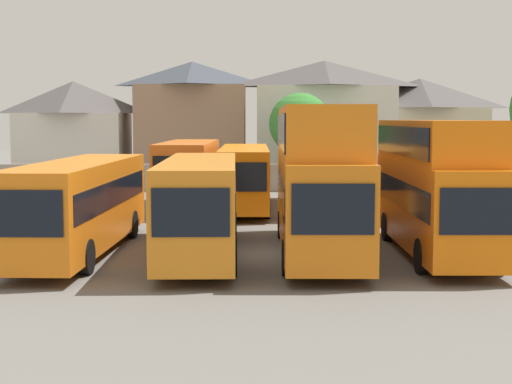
# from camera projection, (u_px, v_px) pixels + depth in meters

# --- Properties ---
(ground) EXTENTS (140.00, 140.00, 0.00)m
(ground) POSITION_uv_depth(u_px,v_px,m) (257.00, 201.00, 45.37)
(ground) COLOR slate
(depot_boundary_wall) EXTENTS (56.00, 0.50, 1.80)m
(depot_boundary_wall) POSITION_uv_depth(u_px,v_px,m) (257.00, 178.00, 51.12)
(depot_boundary_wall) COLOR gray
(depot_boundary_wall) RESTS_ON ground
(bus_1) EXTENTS (2.82, 12.03, 3.26)m
(bus_1) POSITION_uv_depth(u_px,v_px,m) (82.00, 201.00, 27.39)
(bus_1) COLOR orange
(bus_1) RESTS_ON ground
(bus_2) EXTENTS (2.75, 11.39, 3.35)m
(bus_2) POSITION_uv_depth(u_px,v_px,m) (202.00, 201.00, 26.87)
(bus_2) COLOR orange
(bus_2) RESTS_ON ground
(bus_3) EXTENTS (2.77, 11.93, 5.16)m
(bus_3) POSITION_uv_depth(u_px,v_px,m) (320.00, 172.00, 27.23)
(bus_3) COLOR orange
(bus_3) RESTS_ON ground
(bus_4) EXTENTS (2.67, 10.71, 4.70)m
(bus_4) POSITION_uv_depth(u_px,v_px,m) (438.00, 179.00, 27.09)
(bus_4) COLOR orange
(bus_4) RESTS_ON ground
(bus_5) EXTENTS (2.76, 10.32, 3.55)m
(bus_5) POSITION_uv_depth(u_px,v_px,m) (190.00, 171.00, 41.02)
(bus_5) COLOR orange
(bus_5) RESTS_ON ground
(bus_6) EXTENTS (2.56, 11.97, 3.27)m
(bus_6) POSITION_uv_depth(u_px,v_px,m) (246.00, 174.00, 40.80)
(bus_6) COLOR orange
(bus_6) RESTS_ON ground
(bus_7) EXTENTS (2.63, 11.55, 3.26)m
(bus_7) POSITION_uv_depth(u_px,v_px,m) (321.00, 173.00, 41.26)
(bus_7) COLOR orange
(bus_7) RESTS_ON ground
(house_terrace_left) EXTENTS (8.39, 6.44, 7.64)m
(house_terrace_left) POSITION_uv_depth(u_px,v_px,m) (76.00, 130.00, 60.40)
(house_terrace_left) COLOR silver
(house_terrace_left) RESTS_ON ground
(house_terrace_centre) EXTENTS (8.64, 7.52, 9.18)m
(house_terrace_centre) POSITION_uv_depth(u_px,v_px,m) (194.00, 120.00, 60.94)
(house_terrace_centre) COLOR #9E7A60
(house_terrace_centre) RESTS_ON ground
(house_terrace_right) EXTENTS (10.83, 6.51, 9.18)m
(house_terrace_right) POSITION_uv_depth(u_px,v_px,m) (326.00, 120.00, 59.91)
(house_terrace_right) COLOR silver
(house_terrace_right) RESTS_ON ground
(house_terrace_far_right) EXTENTS (9.97, 6.43, 7.86)m
(house_terrace_far_right) POSITION_uv_depth(u_px,v_px,m) (421.00, 128.00, 60.71)
(house_terrace_far_right) COLOR beige
(house_terrace_far_right) RESTS_ON ground
(tree_left_of_lot) EXTENTS (4.24, 4.24, 6.54)m
(tree_left_of_lot) POSITION_uv_depth(u_px,v_px,m) (302.00, 124.00, 53.27)
(tree_left_of_lot) COLOR brown
(tree_left_of_lot) RESTS_ON ground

